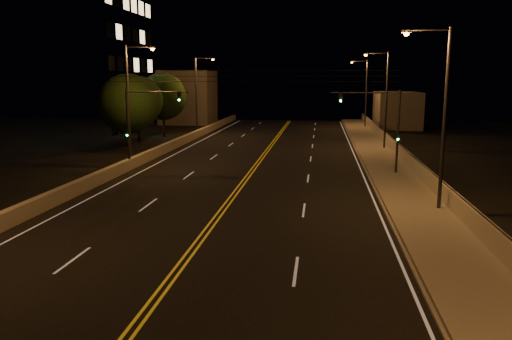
# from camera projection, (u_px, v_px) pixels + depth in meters

# --- Properties ---
(road) EXTENTS (18.00, 120.00, 0.02)m
(road) POSITION_uv_depth(u_px,v_px,m) (226.00, 205.00, 28.84)
(road) COLOR black
(road) RESTS_ON ground
(sidewalk) EXTENTS (3.60, 120.00, 0.30)m
(sidewalk) POSITION_uv_depth(u_px,v_px,m) (419.00, 209.00, 27.45)
(sidewalk) COLOR gray
(sidewalk) RESTS_ON ground
(curb) EXTENTS (0.14, 120.00, 0.15)m
(curb) POSITION_uv_depth(u_px,v_px,m) (384.00, 209.00, 27.70)
(curb) COLOR gray
(curb) RESTS_ON ground
(parapet_wall) EXTENTS (0.30, 120.00, 1.00)m
(parapet_wall) POSITION_uv_depth(u_px,v_px,m) (451.00, 199.00, 27.13)
(parapet_wall) COLOR #A69E8A
(parapet_wall) RESTS_ON sidewalk
(jersey_barrier) EXTENTS (0.45, 120.00, 0.88)m
(jersey_barrier) POSITION_uv_depth(u_px,v_px,m) (65.00, 193.00, 30.01)
(jersey_barrier) COLOR #A69E8A
(jersey_barrier) RESTS_ON ground
(distant_building_right) EXTENTS (6.00, 10.00, 5.26)m
(distant_building_right) POSITION_uv_depth(u_px,v_px,m) (397.00, 110.00, 73.92)
(distant_building_right) COLOR slate
(distant_building_right) RESTS_ON ground
(distant_building_left) EXTENTS (8.00, 8.00, 8.47)m
(distant_building_left) POSITION_uv_depth(u_px,v_px,m) (188.00, 97.00, 80.52)
(distant_building_left) COLOR slate
(distant_building_left) RESTS_ON ground
(parapet_rail) EXTENTS (0.06, 120.00, 0.06)m
(parapet_rail) POSITION_uv_depth(u_px,v_px,m) (452.00, 189.00, 27.03)
(parapet_rail) COLOR black
(parapet_rail) RESTS_ON parapet_wall
(lane_markings) EXTENTS (17.32, 116.00, 0.00)m
(lane_markings) POSITION_uv_depth(u_px,v_px,m) (226.00, 205.00, 28.77)
(lane_markings) COLOR silver
(lane_markings) RESTS_ON road
(streetlight_1) EXTENTS (2.55, 0.28, 9.85)m
(streetlight_1) POSITION_uv_depth(u_px,v_px,m) (440.00, 109.00, 26.21)
(streetlight_1) COLOR #2D2D33
(streetlight_1) RESTS_ON ground
(streetlight_2) EXTENTS (2.55, 0.28, 9.85)m
(streetlight_2) POSITION_uv_depth(u_px,v_px,m) (384.00, 95.00, 49.82)
(streetlight_2) COLOR #2D2D33
(streetlight_2) RESTS_ON ground
(streetlight_3) EXTENTS (2.55, 0.28, 9.85)m
(streetlight_3) POSITION_uv_depth(u_px,v_px,m) (365.00, 90.00, 72.24)
(streetlight_3) COLOR #2D2D33
(streetlight_3) RESTS_ON ground
(streetlight_5) EXTENTS (2.55, 0.28, 9.85)m
(streetlight_5) POSITION_uv_depth(u_px,v_px,m) (131.00, 98.00, 40.28)
(streetlight_5) COLOR #2D2D33
(streetlight_5) RESTS_ON ground
(streetlight_6) EXTENTS (2.55, 0.28, 9.85)m
(streetlight_6) POSITION_uv_depth(u_px,v_px,m) (198.00, 91.00, 62.20)
(streetlight_6) COLOR #2D2D33
(streetlight_6) RESTS_ON ground
(traffic_signal_right) EXTENTS (5.11, 0.31, 6.41)m
(traffic_signal_right) POSITION_uv_depth(u_px,v_px,m) (385.00, 123.00, 36.80)
(traffic_signal_right) COLOR #2D2D33
(traffic_signal_right) RESTS_ON ground
(traffic_signal_left) EXTENTS (5.11, 0.31, 6.41)m
(traffic_signal_left) POSITION_uv_depth(u_px,v_px,m) (139.00, 120.00, 39.18)
(traffic_signal_left) COLOR #2D2D33
(traffic_signal_left) RESTS_ON ground
(overhead_wires) EXTENTS (22.00, 0.03, 0.83)m
(overhead_wires) POSITION_uv_depth(u_px,v_px,m) (249.00, 76.00, 36.77)
(overhead_wires) COLOR black
(building_tower) EXTENTS (24.00, 15.00, 29.00)m
(building_tower) POSITION_uv_depth(u_px,v_px,m) (33.00, 21.00, 58.72)
(building_tower) COLOR slate
(building_tower) RESTS_ON ground
(tree_0) EXTENTS (5.69, 5.69, 7.71)m
(tree_0) POSITION_uv_depth(u_px,v_px,m) (128.00, 104.00, 47.58)
(tree_0) COLOR black
(tree_0) RESTS_ON ground
(tree_1) EXTENTS (5.56, 5.56, 7.53)m
(tree_1) POSITION_uv_depth(u_px,v_px,m) (138.00, 101.00, 56.62)
(tree_1) COLOR black
(tree_1) RESTS_ON ground
(tree_2) EXTENTS (5.85, 5.85, 7.92)m
(tree_2) POSITION_uv_depth(u_px,v_px,m) (163.00, 97.00, 62.01)
(tree_2) COLOR black
(tree_2) RESTS_ON ground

